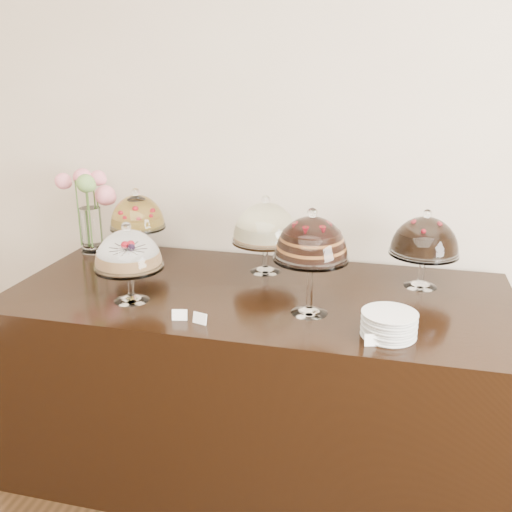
% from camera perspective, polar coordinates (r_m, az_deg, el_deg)
% --- Properties ---
extents(wall_back, '(5.00, 0.04, 3.00)m').
position_cam_1_polar(wall_back, '(2.87, 8.74, 11.28)').
color(wall_back, beige).
rests_on(wall_back, ground).
extents(display_counter, '(2.20, 1.00, 0.90)m').
position_cam_1_polar(display_counter, '(2.74, 0.26, -12.27)').
color(display_counter, black).
rests_on(display_counter, ground).
extents(cake_stand_sugar_sponge, '(0.29, 0.29, 0.35)m').
position_cam_1_polar(cake_stand_sugar_sponge, '(2.42, -12.66, 0.29)').
color(cake_stand_sugar_sponge, white).
rests_on(cake_stand_sugar_sponge, display_counter).
extents(cake_stand_choco_layer, '(0.30, 0.30, 0.44)m').
position_cam_1_polar(cake_stand_choco_layer, '(2.23, 5.56, 1.38)').
color(cake_stand_choco_layer, white).
rests_on(cake_stand_choco_layer, display_counter).
extents(cake_stand_cheesecake, '(0.32, 0.32, 0.38)m').
position_cam_1_polar(cake_stand_cheesecake, '(2.70, 0.97, 3.05)').
color(cake_stand_cheesecake, white).
rests_on(cake_stand_cheesecake, display_counter).
extents(cake_stand_dark_choco, '(0.31, 0.31, 0.36)m').
position_cam_1_polar(cake_stand_dark_choco, '(2.63, 16.53, 1.65)').
color(cake_stand_dark_choco, white).
rests_on(cake_stand_dark_choco, display_counter).
extents(cake_stand_fruit_tart, '(0.28, 0.28, 0.37)m').
position_cam_1_polar(cake_stand_fruit_tart, '(2.95, -11.80, 4.04)').
color(cake_stand_fruit_tart, white).
rests_on(cake_stand_fruit_tart, display_counter).
extents(flower_vase, '(0.28, 0.27, 0.44)m').
position_cam_1_polar(flower_vase, '(3.12, -16.25, 5.06)').
color(flower_vase, white).
rests_on(flower_vase, display_counter).
extents(plate_stack, '(0.20, 0.20, 0.09)m').
position_cam_1_polar(plate_stack, '(2.16, 13.15, -6.69)').
color(plate_stack, silver).
rests_on(plate_stack, display_counter).
extents(price_card_left, '(0.06, 0.03, 0.04)m').
position_cam_1_polar(price_card_left, '(2.27, -7.65, -5.86)').
color(price_card_left, white).
rests_on(price_card_left, display_counter).
extents(price_card_right, '(0.06, 0.03, 0.04)m').
position_cam_1_polar(price_card_right, '(2.10, 11.60, -8.24)').
color(price_card_right, white).
rests_on(price_card_right, display_counter).
extents(price_card_extra, '(0.06, 0.03, 0.04)m').
position_cam_1_polar(price_card_extra, '(2.23, -5.64, -6.23)').
color(price_card_extra, white).
rests_on(price_card_extra, display_counter).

